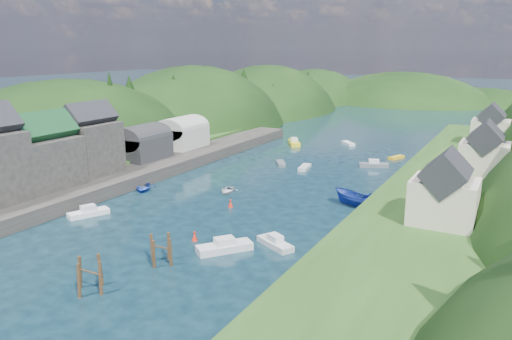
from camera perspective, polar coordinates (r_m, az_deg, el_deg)
The scene contains 15 objects.
ground at distance 93.52m, azimuth 6.46°, elevation 0.47°, with size 600.00×600.00×0.00m, color black.
hillside_left at distance 138.15m, azimuth -7.10°, elevation 1.43°, with size 44.00×245.56×52.00m.
far_hills at distance 213.45m, azimuth 19.45°, elevation 4.41°, with size 103.00×68.00×44.00m.
hill_trees at distance 106.31m, azimuth 10.12°, elevation 8.01°, with size 91.46×153.69×11.79m.
quay_left at distance 82.13m, azimuth -17.66°, elevation -1.28°, with size 12.00×110.00×2.00m, color #2D2B28.
terrace_left_grass at distance 87.15m, azimuth -20.88°, elevation -0.52°, with size 12.00×110.00×2.50m, color #234719.
quayside_buildings at distance 73.97m, azimuth -26.65°, elevation 1.10°, with size 8.00×35.84×12.90m.
boat_sheds at distance 96.18m, azimuth -10.56°, elevation 3.91°, with size 7.00×21.00×7.50m.
terrace_right at distance 77.68m, azimuth 20.90°, elevation -2.26°, with size 16.00×120.00×2.40m, color #234719.
right_bank_cottages at distance 84.44m, azimuth 23.99°, elevation 1.95°, with size 9.00×59.24×8.41m.
piling_cluster_near at distance 48.53m, azimuth -18.43°, elevation -11.61°, with size 3.09×2.89×3.73m.
piling_cluster_far at distance 52.43m, azimuth -10.76°, elevation -9.24°, with size 2.84×2.69×3.57m.
channel_buoy_near at distance 58.02m, azimuth -7.03°, elevation -7.56°, with size 0.70×0.70×1.10m.
channel_buoy_far at distance 69.30m, azimuth -2.94°, elevation -3.86°, with size 0.70×0.70×1.10m.
moored_boats at distance 73.15m, azimuth -1.64°, elevation -2.73°, with size 37.47×88.22×2.44m.
Camera 1 is at (33.96, -34.41, 21.64)m, focal length 35.00 mm.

